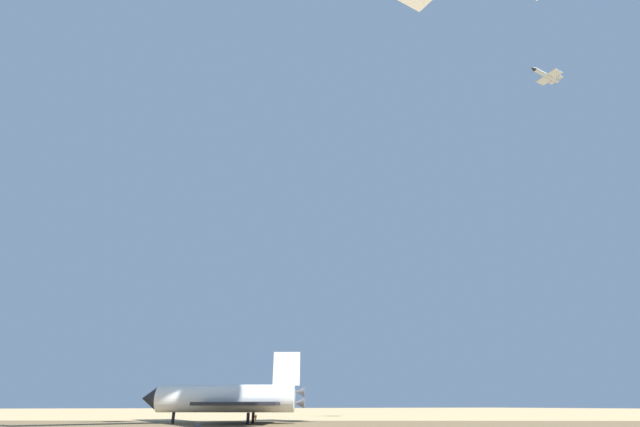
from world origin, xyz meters
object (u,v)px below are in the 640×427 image
at_px(space_shuttle, 224,399).
at_px(chase_jet_left_wing, 546,75).
at_px(ground_crew_near_nose, 256,417).
at_px(ground_support_crate, 198,425).

bearing_deg(space_shuttle, chase_jet_left_wing, -171.21).
height_order(ground_crew_near_nose, ground_support_crate, ground_crew_near_nose).
bearing_deg(ground_support_crate, space_shuttle, -113.54).
bearing_deg(space_shuttle, ground_support_crate, 88.40).
bearing_deg(ground_support_crate, ground_crew_near_nose, -121.07).
bearing_deg(ground_crew_near_nose, chase_jet_left_wing, 45.51).
distance_m(space_shuttle, chase_jet_left_wing, 152.85).
bearing_deg(chase_jet_left_wing, ground_support_crate, -11.62).
relative_size(chase_jet_left_wing, ground_support_crate, 13.40).
height_order(chase_jet_left_wing, ground_support_crate, chase_jet_left_wing).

